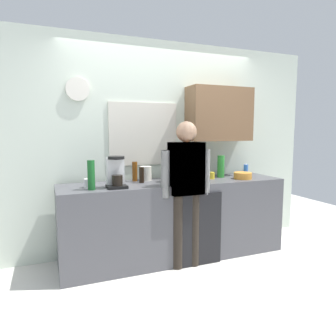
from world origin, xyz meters
The scene contains 19 objects.
ground_plane centered at (0.00, 0.00, 0.00)m, with size 8.00×8.00×0.00m, color silver.
kitchen_counter centered at (0.00, 0.30, 0.46)m, with size 2.65×0.64×0.91m, color #4C4C51.
dishwasher_panel centered at (0.14, -0.03, 0.41)m, with size 0.56×0.02×0.82m, color black.
back_wall_assembly centered at (0.09, 0.70, 1.36)m, with size 4.25×0.42×2.60m.
coffee_maker centered at (-0.72, 0.18, 1.06)m, with size 0.20×0.20×0.33m.
bottle_olive_oil centered at (0.22, 0.54, 1.04)m, with size 0.06×0.06×0.25m, color olive.
bottle_amber_beer centered at (-0.43, 0.50, 1.03)m, with size 0.06×0.06×0.23m, color brown.
bottle_dark_sauce centered at (-0.39, 0.36, 1.00)m, with size 0.06×0.06×0.18m, color black.
bottle_clear_soda centered at (0.67, 0.39, 1.05)m, with size 0.09×0.09×0.28m, color #2D8C33.
bottle_red_vinegar centered at (0.26, 0.46, 1.02)m, with size 0.06×0.06×0.22m, color maroon.
bottle_green_wine centered at (-0.98, 0.14, 1.06)m, with size 0.07×0.07×0.30m, color #195923.
cup_white_mug centered at (-1.00, 0.27, 0.96)m, with size 0.08×0.08×0.10m, color white.
cup_yellow_cup centered at (0.49, 0.31, 0.95)m, with size 0.07×0.07×0.09m, color yellow.
mixing_bowl centered at (0.85, 0.18, 0.95)m, with size 0.22×0.22×0.08m, color orange.
potted_plant centered at (-0.08, 0.31, 1.04)m, with size 0.15×0.15×0.23m.
dish_soap centered at (1.04, 0.37, 0.99)m, with size 0.06×0.06×0.18m.
storage_canister centered at (-0.30, 0.50, 1.00)m, with size 0.14×0.14×0.17m, color silver.
person_at_sink centered at (0.00, 0.00, 0.95)m, with size 0.57×0.22×1.60m.
person_guest centered at (0.00, 0.00, 0.95)m, with size 0.57×0.22×1.60m.
Camera 1 is at (-1.40, -2.98, 1.50)m, focal length 33.03 mm.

